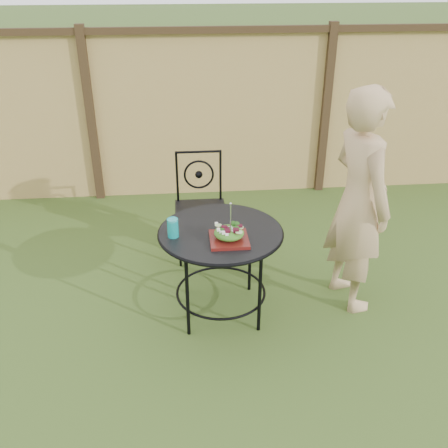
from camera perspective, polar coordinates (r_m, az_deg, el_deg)
name	(u,v)px	position (r m, az deg, el deg)	size (l,w,h in m)	color
ground	(229,302)	(4.12, 0.58, -8.88)	(60.00, 60.00, 0.00)	#294014
fence	(210,114)	(5.69, -1.60, 12.50)	(8.00, 0.12, 1.90)	tan
patio_table	(221,247)	(3.70, -0.38, -2.63)	(0.92, 0.92, 0.72)	black
patio_chair	(200,203)	(4.56, -2.74, 2.41)	(0.46, 0.46, 0.95)	black
diner	(359,202)	(3.86, 15.17, 2.45)	(0.63, 0.42, 1.74)	tan
salad_plate	(229,239)	(3.50, 0.58, -1.77)	(0.27, 0.27, 0.02)	#4D0B12
salad	(229,233)	(3.47, 0.58, -1.02)	(0.21, 0.21, 0.08)	#235614
fork	(231,216)	(3.41, 0.76, 0.89)	(0.01, 0.01, 0.18)	silver
drinking_glass	(173,228)	(3.54, -5.87, -0.43)	(0.08, 0.08, 0.14)	#0D9EA0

